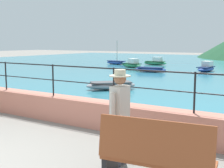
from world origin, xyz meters
TOP-DOWN VIEW (x-y plane):
  - promenade_wall at (0.00, 3.20)m, footprint 20.00×0.56m
  - railing at (0.00, 3.20)m, footprint 18.44×0.04m
  - bench_far at (3.22, 0.82)m, footprint 1.76×0.77m
  - person_walking at (2.27, 1.39)m, footprint 0.38×0.57m
  - boat_0 at (-4.25, 16.88)m, footprint 2.42×1.27m
  - boat_1 at (-0.92, 19.51)m, footprint 1.15×2.39m
  - boat_2 at (-2.36, 8.44)m, footprint 2.27×2.25m
  - boat_3 at (-7.37, 19.80)m, footprint 2.47×1.70m
  - boat_4 at (-6.77, 23.46)m, footprint 2.34×1.01m
  - boat_7 at (-10.36, 22.12)m, footprint 2.41×1.23m

SIDE VIEW (x-z plane):
  - boat_0 at x=-4.25m, z-range 0.08..0.44m
  - boat_2 at x=-2.36m, z-range 0.08..0.44m
  - boat_7 at x=-10.36m, z-range -0.90..1.43m
  - boat_1 at x=-0.92m, z-range -0.05..0.71m
  - boat_3 at x=-7.37m, z-range -0.05..0.71m
  - boat_4 at x=-6.77m, z-range -0.05..0.71m
  - promenade_wall at x=0.00m, z-range 0.00..0.70m
  - bench_far at x=3.22m, z-range -0.01..1.12m
  - person_walking at x=2.27m, z-range 0.10..1.85m
  - railing at x=0.00m, z-range 0.88..1.78m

